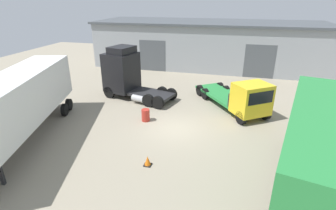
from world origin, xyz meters
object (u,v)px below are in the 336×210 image
gravel_pile (335,98)px  traffic_cone (148,161)px  container_trailer_green (319,145)px  flatbed_truck_yellow (242,98)px  tractor_unit_black (125,73)px  container_trailer_orange (15,103)px  oil_drum (146,115)px

gravel_pile → traffic_cone: size_ratio=6.52×
container_trailer_green → flatbed_truck_yellow: 9.01m
tractor_unit_black → gravel_pile: size_ratio=1.83×
container_trailer_green → traffic_cone: bearing=101.2°
container_trailer_orange → flatbed_truck_yellow: bearing=105.6°
container_trailer_orange → oil_drum: bearing=112.3°
traffic_cone → container_trailer_green: bearing=-2.5°
container_trailer_orange → oil_drum: (6.12, 4.84, -2.21)m
flatbed_truck_yellow → traffic_cone: 9.44m
flatbed_truck_yellow → traffic_cone: flatbed_truck_yellow is taller
tractor_unit_black → container_trailer_green: (12.84, -9.82, 0.52)m
flatbed_truck_yellow → gravel_pile: bearing=77.0°
tractor_unit_black → oil_drum: bearing=142.1°
container_trailer_green → tractor_unit_black: bearing=66.3°
tractor_unit_black → container_trailer_green: bearing=157.6°
tractor_unit_black → flatbed_truck_yellow: tractor_unit_black is taller
tractor_unit_black → container_trailer_green: size_ratio=0.63×
container_trailer_green → container_trailer_orange: (-15.64, 0.58, 0.04)m
tractor_unit_black → container_trailer_green: 16.18m
container_trailer_green → gravel_pile: container_trailer_green is taller
flatbed_truck_yellow → gravel_pile: flatbed_truck_yellow is taller
traffic_cone → container_trailer_orange: bearing=178.3°
container_trailer_orange → container_trailer_green: bearing=71.9°
container_trailer_green → oil_drum: bearing=74.1°
container_trailer_green → flatbed_truck_yellow: bearing=32.7°
container_trailer_orange → traffic_cone: container_trailer_orange is taller
flatbed_truck_yellow → container_trailer_orange: 15.02m
container_trailer_orange → oil_drum: container_trailer_orange is taller
flatbed_truck_yellow → container_trailer_orange: container_trailer_orange is taller
container_trailer_green → gravel_pile: bearing=-6.7°
traffic_cone → gravel_pile: bearing=42.9°
container_trailer_orange → oil_drum: size_ratio=13.74×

